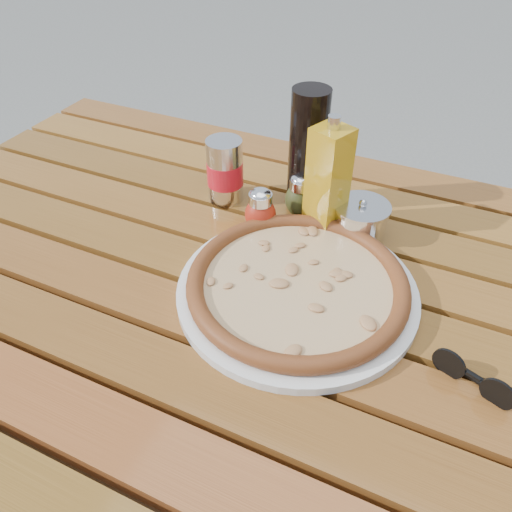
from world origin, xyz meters
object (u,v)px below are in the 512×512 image
at_px(sunglasses, 473,378).
at_px(oregano_shaker, 300,196).
at_px(olive_oil_cruet, 328,181).
at_px(dark_bottle, 308,151).
at_px(pizza, 297,283).
at_px(soda_can, 225,171).
at_px(plate, 297,291).
at_px(table, 251,312).
at_px(parmesan_tin, 360,219).
at_px(pepper_shaker, 260,211).

bearing_deg(sunglasses, oregano_shaker, 161.51).
bearing_deg(olive_oil_cruet, sunglasses, -40.47).
bearing_deg(dark_bottle, oregano_shaker, -83.88).
distance_m(pizza, soda_can, 0.29).
xyz_separation_m(oregano_shaker, soda_can, (-0.14, -0.01, 0.02)).
height_order(plate, pizza, pizza).
height_order(plate, sunglasses, sunglasses).
xyz_separation_m(table, oregano_shaker, (0.01, 0.20, 0.11)).
bearing_deg(soda_can, oregano_shaker, 4.35).
relative_size(pizza, olive_oil_cruet, 1.88).
bearing_deg(dark_bottle, table, -90.49).
relative_size(soda_can, parmesan_tin, 1.21).
xyz_separation_m(soda_can, parmesan_tin, (0.26, -0.00, -0.03)).
bearing_deg(pizza, olive_oil_cruet, 95.97).
bearing_deg(soda_can, sunglasses, -27.73).
relative_size(olive_oil_cruet, sunglasses, 1.91).
bearing_deg(oregano_shaker, dark_bottle, 96.12).
bearing_deg(parmesan_tin, plate, -103.03).
relative_size(table, olive_oil_cruet, 6.67).
relative_size(parmesan_tin, sunglasses, 0.90).
relative_size(pepper_shaker, soda_can, 0.68).
bearing_deg(plate, olive_oil_cruet, 95.97).
distance_m(pepper_shaker, oregano_shaker, 0.09).
relative_size(dark_bottle, parmesan_tin, 2.22).
bearing_deg(pizza, soda_can, 139.17).
bearing_deg(dark_bottle, sunglasses, -41.44).
relative_size(table, pizza, 3.55).
bearing_deg(table, dark_bottle, 89.51).
xyz_separation_m(pepper_shaker, parmesan_tin, (0.16, 0.06, -0.01)).
bearing_deg(oregano_shaker, table, -91.64).
bearing_deg(oregano_shaker, pepper_shaker, -122.10).
xyz_separation_m(table, dark_bottle, (0.00, 0.23, 0.19)).
distance_m(soda_can, parmesan_tin, 0.26).
height_order(dark_bottle, parmesan_tin, dark_bottle).
bearing_deg(soda_can, parmesan_tin, -0.64).
distance_m(plate, soda_can, 0.29).
bearing_deg(table, soda_can, 126.93).
height_order(pizza, dark_bottle, dark_bottle).
xyz_separation_m(table, pepper_shaker, (-0.04, 0.12, 0.11)).
bearing_deg(plate, dark_bottle, 108.14).
bearing_deg(dark_bottle, olive_oil_cruet, -45.66).
height_order(pizza, oregano_shaker, oregano_shaker).
height_order(table, parmesan_tin, parmesan_tin).
relative_size(oregano_shaker, soda_can, 0.68).
bearing_deg(olive_oil_cruet, parmesan_tin, 10.62).
bearing_deg(oregano_shaker, sunglasses, -38.28).
xyz_separation_m(pizza, parmesan_tin, (0.04, 0.18, 0.01)).
height_order(plate, dark_bottle, dark_bottle).
xyz_separation_m(olive_oil_cruet, parmesan_tin, (0.06, 0.01, -0.07)).
bearing_deg(soda_can, olive_oil_cruet, -4.12).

